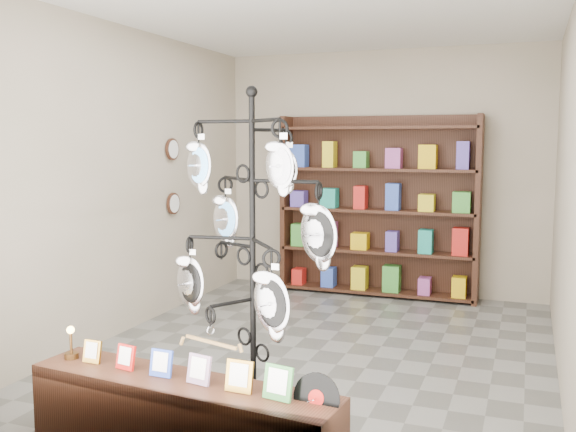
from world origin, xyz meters
TOP-DOWN VIEW (x-y plane):
  - ground at (0.00, 0.00)m, footprint 5.00×5.00m
  - room_envelope at (0.00, 0.00)m, footprint 5.00×5.00m
  - display_tree at (0.14, -1.80)m, footprint 1.20×1.20m
  - front_shelf at (-0.16, -2.20)m, footprint 2.01×0.60m
  - back_shelving at (0.00, 2.30)m, footprint 2.42×0.36m
  - wall_clocks at (-1.97, 0.80)m, footprint 0.03×0.24m

SIDE VIEW (x-z plane):
  - ground at x=0.00m, z-range 0.00..0.00m
  - front_shelf at x=-0.16m, z-range -0.10..0.60m
  - back_shelving at x=0.00m, z-range -0.07..2.13m
  - display_tree at x=0.14m, z-range 0.17..2.39m
  - wall_clocks at x=-1.97m, z-range 1.08..1.92m
  - room_envelope at x=0.00m, z-range -0.65..4.35m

